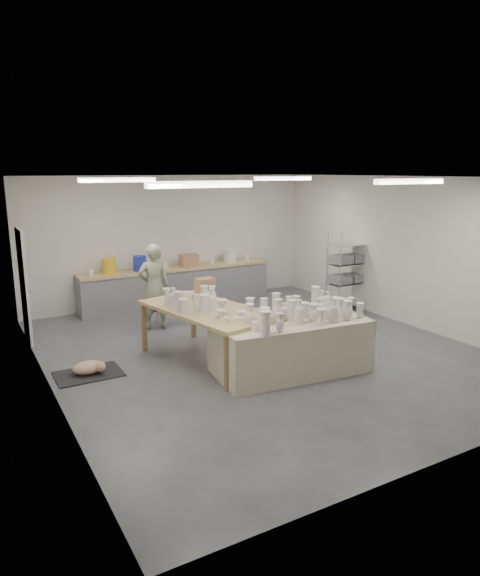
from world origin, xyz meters
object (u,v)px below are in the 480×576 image
work_table (204,307)px  potter (154,287)px  drying_table (291,343)px  red_stool (150,310)px

work_table → potter: potter is taller
drying_table → red_stool: drying_table is taller
work_table → red_stool: work_table is taller
potter → red_stool: bearing=-81.8°
drying_table → potter: size_ratio=1.45×
drying_table → potter: (-1.08, 3.21, 0.40)m
drying_table → potter: 3.41m
potter → red_stool: potter is taller
drying_table → potter: potter is taller
work_table → potter: (-0.13, 2.03, -0.05)m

